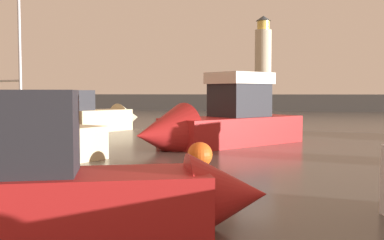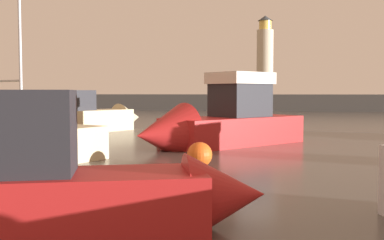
{
  "view_description": "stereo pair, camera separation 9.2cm",
  "coord_description": "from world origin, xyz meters",
  "views": [
    {
      "loc": [
        2.64,
        -1.01,
        2.56
      ],
      "look_at": [
        -0.52,
        16.03,
        1.53
      ],
      "focal_mm": 43.19,
      "sensor_mm": 36.0,
      "label": 1
    },
    {
      "loc": [
        2.73,
        -0.99,
        2.56
      ],
      "look_at": [
        -0.52,
        16.03,
        1.53
      ],
      "focal_mm": 43.19,
      "sensor_mm": 36.0,
      "label": 2
    }
  ],
  "objects": [
    {
      "name": "ground_plane",
      "position": [
        0.0,
        33.15,
        0.0
      ],
      "size": [
        220.0,
        220.0,
        0.0
      ],
      "primitive_type": "plane",
      "color": "#4C4742"
    },
    {
      "name": "sailboat_moored",
      "position": [
        -8.37,
        16.39,
        0.67
      ],
      "size": [
        9.19,
        5.87,
        11.12
      ],
      "color": "beige",
      "rests_on": "ground_plane"
    },
    {
      "name": "mooring_buoy",
      "position": [
        0.04,
        14.5,
        0.44
      ],
      "size": [
        0.87,
        0.87,
        0.87
      ],
      "primitive_type": "sphere",
      "color": "#EA5919",
      "rests_on": "ground_plane"
    },
    {
      "name": "motorboat_1",
      "position": [
        -9.4,
        27.75,
        0.92
      ],
      "size": [
        5.88,
        8.29,
        2.96
      ],
      "color": "beige",
      "rests_on": "ground_plane"
    },
    {
      "name": "breakwater",
      "position": [
        0.0,
        66.29,
        1.15
      ],
      "size": [
        69.5,
        4.96,
        2.3
      ],
      "primitive_type": "cube",
      "color": "#423F3D",
      "rests_on": "ground_plane"
    },
    {
      "name": "motorboat_0",
      "position": [
        -0.35,
        20.82,
        1.08
      ],
      "size": [
        8.14,
        8.93,
        4.17
      ],
      "color": "#B21E1E",
      "rests_on": "ground_plane"
    },
    {
      "name": "lighthouse",
      "position": [
        0.52,
        66.29,
        7.62
      ],
      "size": [
        2.35,
        2.35,
        11.23
      ],
      "color": "beige",
      "rests_on": "breakwater"
    },
    {
      "name": "motorboat_3",
      "position": [
        -0.68,
        6.78,
        0.83
      ],
      "size": [
        6.82,
        3.79,
        2.82
      ],
      "color": "#B21E1E",
      "rests_on": "ground_plane"
    }
  ]
}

